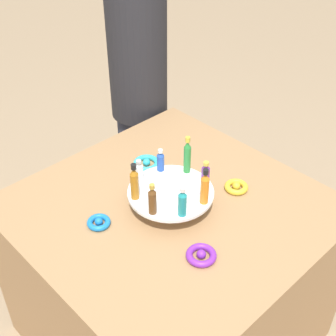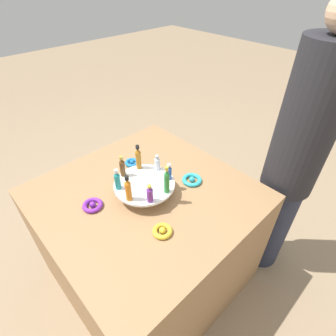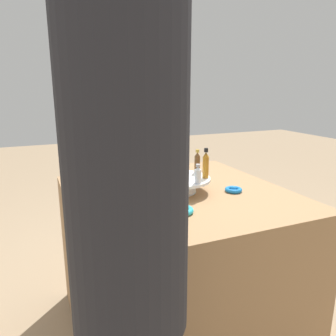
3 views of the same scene
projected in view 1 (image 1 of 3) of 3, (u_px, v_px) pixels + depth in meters
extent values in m
plane|color=#997F60|center=(170.00, 330.00, 2.09)|extent=(12.00, 12.00, 0.00)
cube|color=#9E754C|center=(170.00, 275.00, 1.87)|extent=(1.00, 1.00, 0.74)
cylinder|color=white|center=(171.00, 205.00, 1.64)|extent=(0.17, 0.17, 0.01)
cylinder|color=white|center=(171.00, 199.00, 1.62)|extent=(0.09, 0.09, 0.05)
cylinder|color=white|center=(171.00, 192.00, 1.61)|extent=(0.30, 0.30, 0.01)
cylinder|color=orange|center=(205.00, 191.00, 1.53)|extent=(0.03, 0.03, 0.10)
cone|color=orange|center=(205.00, 177.00, 1.49)|extent=(0.03, 0.03, 0.02)
cylinder|color=black|center=(206.00, 172.00, 1.48)|extent=(0.02, 0.02, 0.02)
cylinder|color=#702D93|center=(205.00, 176.00, 1.61)|extent=(0.03, 0.03, 0.07)
cone|color=#702D93|center=(206.00, 167.00, 1.59)|extent=(0.03, 0.03, 0.01)
cylinder|color=gold|center=(206.00, 164.00, 1.58)|extent=(0.02, 0.02, 0.01)
cylinder|color=#288438|center=(187.00, 160.00, 1.66)|extent=(0.03, 0.03, 0.11)
cone|color=#288438|center=(188.00, 145.00, 1.62)|extent=(0.02, 0.02, 0.02)
cylinder|color=gold|center=(188.00, 139.00, 1.61)|extent=(0.02, 0.02, 0.02)
cylinder|color=#234CAD|center=(161.00, 163.00, 1.68)|extent=(0.03, 0.03, 0.06)
cone|color=#234CAD|center=(160.00, 154.00, 1.66)|extent=(0.03, 0.03, 0.01)
cylinder|color=silver|center=(160.00, 151.00, 1.65)|extent=(0.02, 0.02, 0.01)
cylinder|color=silver|center=(139.00, 173.00, 1.63)|extent=(0.03, 0.03, 0.06)
cone|color=silver|center=(139.00, 165.00, 1.61)|extent=(0.03, 0.03, 0.01)
cylinder|color=#B2B2B7|center=(139.00, 162.00, 1.60)|extent=(0.02, 0.02, 0.01)
cylinder|color=#AD6B19|center=(135.00, 186.00, 1.54)|extent=(0.03, 0.03, 0.10)
cone|color=#AD6B19|center=(134.00, 172.00, 1.51)|extent=(0.03, 0.03, 0.02)
cylinder|color=black|center=(134.00, 167.00, 1.50)|extent=(0.02, 0.02, 0.02)
cylinder|color=brown|center=(152.00, 203.00, 1.49)|extent=(0.03, 0.03, 0.08)
cone|color=brown|center=(152.00, 191.00, 1.46)|extent=(0.03, 0.03, 0.02)
cylinder|color=#B79338|center=(152.00, 187.00, 1.45)|extent=(0.02, 0.02, 0.01)
cylinder|color=teal|center=(182.00, 205.00, 1.48)|extent=(0.03, 0.03, 0.08)
cone|color=teal|center=(183.00, 193.00, 1.45)|extent=(0.03, 0.03, 0.02)
cylinder|color=silver|center=(183.00, 189.00, 1.45)|extent=(0.02, 0.02, 0.01)
torus|color=blue|center=(99.00, 222.00, 1.56)|extent=(0.08, 0.08, 0.02)
sphere|color=blue|center=(99.00, 222.00, 1.56)|extent=(0.03, 0.03, 0.03)
torus|color=purple|center=(201.00, 255.00, 1.45)|extent=(0.10, 0.10, 0.02)
sphere|color=purple|center=(201.00, 254.00, 1.44)|extent=(0.03, 0.03, 0.03)
torus|color=gold|center=(236.00, 187.00, 1.71)|extent=(0.09, 0.09, 0.02)
sphere|color=gold|center=(236.00, 186.00, 1.71)|extent=(0.03, 0.03, 0.03)
torus|color=#2DB7CC|center=(147.00, 163.00, 1.83)|extent=(0.10, 0.10, 0.02)
sphere|color=#2DB7CC|center=(147.00, 162.00, 1.83)|extent=(0.03, 0.03, 0.03)
cylinder|color=#282D42|center=(142.00, 167.00, 2.50)|extent=(0.23, 0.23, 0.67)
cylinder|color=#232328|center=(137.00, 37.00, 2.07)|extent=(0.27, 0.27, 0.76)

